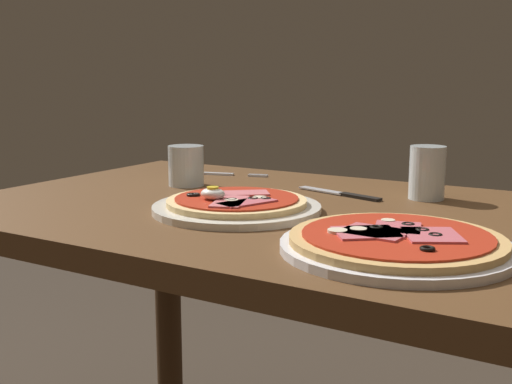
{
  "coord_description": "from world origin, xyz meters",
  "views": [
    {
      "loc": [
        0.54,
        -0.98,
        1.0
      ],
      "look_at": [
        -0.02,
        -0.04,
        0.8
      ],
      "focal_mm": 44.59,
      "sensor_mm": 36.0,
      "label": 1
    }
  ],
  "objects_px": {
    "pizza_foreground": "(236,205)",
    "water_glass_near": "(186,168)",
    "pizza_across_left": "(396,243)",
    "dining_table": "(278,276)",
    "water_glass_far": "(427,176)",
    "fork": "(230,174)",
    "knife": "(344,194)"
  },
  "relations": [
    {
      "from": "dining_table",
      "to": "pizza_foreground",
      "type": "xyz_separation_m",
      "value": [
        -0.04,
        -0.08,
        0.14
      ]
    },
    {
      "from": "pizza_foreground",
      "to": "water_glass_far",
      "type": "distance_m",
      "value": 0.38
    },
    {
      "from": "water_glass_near",
      "to": "water_glass_far",
      "type": "relative_size",
      "value": 0.84
    },
    {
      "from": "pizza_foreground",
      "to": "knife",
      "type": "relative_size",
      "value": 1.51
    },
    {
      "from": "water_glass_far",
      "to": "fork",
      "type": "height_order",
      "value": "water_glass_far"
    },
    {
      "from": "dining_table",
      "to": "water_glass_far",
      "type": "height_order",
      "value": "water_glass_far"
    },
    {
      "from": "water_glass_near",
      "to": "pizza_across_left",
      "type": "bearing_deg",
      "value": -26.27
    },
    {
      "from": "dining_table",
      "to": "pizza_across_left",
      "type": "height_order",
      "value": "pizza_across_left"
    },
    {
      "from": "pizza_across_left",
      "to": "fork",
      "type": "bearing_deg",
      "value": 141.58
    },
    {
      "from": "water_glass_far",
      "to": "pizza_foreground",
      "type": "bearing_deg",
      "value": -131.62
    },
    {
      "from": "water_glass_far",
      "to": "dining_table",
      "type": "bearing_deg",
      "value": -135.44
    },
    {
      "from": "fork",
      "to": "pizza_across_left",
      "type": "bearing_deg",
      "value": -38.42
    },
    {
      "from": "pizza_foreground",
      "to": "water_glass_near",
      "type": "distance_m",
      "value": 0.29
    },
    {
      "from": "water_glass_far",
      "to": "fork",
      "type": "distance_m",
      "value": 0.48
    },
    {
      "from": "pizza_across_left",
      "to": "water_glass_near",
      "type": "bearing_deg",
      "value": 153.73
    },
    {
      "from": "water_glass_near",
      "to": "knife",
      "type": "bearing_deg",
      "value": 10.56
    },
    {
      "from": "dining_table",
      "to": "pizza_foreground",
      "type": "bearing_deg",
      "value": -118.68
    },
    {
      "from": "pizza_foreground",
      "to": "fork",
      "type": "xyz_separation_m",
      "value": [
        -0.23,
        0.33,
        -0.01
      ]
    },
    {
      "from": "water_glass_far",
      "to": "knife",
      "type": "height_order",
      "value": "water_glass_far"
    },
    {
      "from": "pizza_foreground",
      "to": "pizza_across_left",
      "type": "height_order",
      "value": "pizza_foreground"
    },
    {
      "from": "knife",
      "to": "water_glass_near",
      "type": "bearing_deg",
      "value": -169.44
    },
    {
      "from": "water_glass_far",
      "to": "knife",
      "type": "distance_m",
      "value": 0.16
    },
    {
      "from": "dining_table",
      "to": "water_glass_near",
      "type": "relative_size",
      "value": 13.51
    },
    {
      "from": "water_glass_far",
      "to": "water_glass_near",
      "type": "bearing_deg",
      "value": -166.96
    },
    {
      "from": "pizza_across_left",
      "to": "knife",
      "type": "bearing_deg",
      "value": 122.74
    },
    {
      "from": "pizza_foreground",
      "to": "pizza_across_left",
      "type": "bearing_deg",
      "value": -18.01
    },
    {
      "from": "dining_table",
      "to": "pizza_across_left",
      "type": "relative_size",
      "value": 3.68
    },
    {
      "from": "water_glass_near",
      "to": "fork",
      "type": "height_order",
      "value": "water_glass_near"
    },
    {
      "from": "pizza_across_left",
      "to": "fork",
      "type": "xyz_separation_m",
      "value": [
        -0.55,
        0.43,
        -0.01
      ]
    },
    {
      "from": "dining_table",
      "to": "pizza_across_left",
      "type": "xyz_separation_m",
      "value": [
        0.28,
        -0.18,
        0.14
      ]
    },
    {
      "from": "pizza_foreground",
      "to": "water_glass_near",
      "type": "height_order",
      "value": "water_glass_near"
    },
    {
      "from": "dining_table",
      "to": "pizza_foreground",
      "type": "distance_m",
      "value": 0.17
    }
  ]
}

